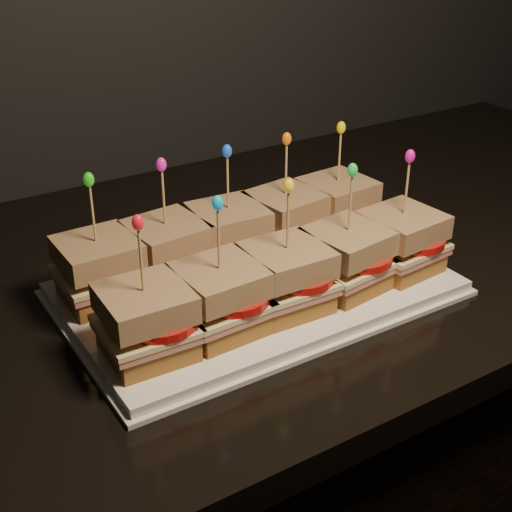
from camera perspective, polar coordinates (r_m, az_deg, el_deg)
platter at (r=0.89m, az=0.00°, el=-2.64°), size 0.46×0.28×0.02m
platter_rim at (r=0.89m, az=0.00°, el=-2.97°), size 0.47×0.29×0.01m
sandwich_0_bread_bot at (r=0.86m, az=-12.25°, el=-2.64°), size 0.09×0.09×0.02m
sandwich_0_ham at (r=0.85m, az=-12.35°, el=-1.73°), size 0.09×0.09×0.01m
sandwich_0_cheese at (r=0.85m, az=-12.40°, el=-1.32°), size 0.10×0.09×0.01m
sandwich_0_tomato at (r=0.85m, az=-11.55°, el=-0.83°), size 0.08×0.08×0.01m
sandwich_0_bread_top at (r=0.84m, az=-12.58°, el=0.28°), size 0.09×0.09×0.03m
sandwich_0_pick at (r=0.82m, az=-12.90°, el=3.06°), size 0.00×0.00×0.09m
sandwich_0_frill at (r=0.80m, az=-13.24°, el=5.98°), size 0.01×0.01×0.02m
sandwich_1_bread_bot at (r=0.89m, az=-7.03°, el=-1.17°), size 0.09×0.09×0.02m
sandwich_1_ham at (r=0.88m, az=-7.09°, el=-0.27°), size 0.10×0.10×0.01m
sandwich_1_cheese at (r=0.88m, az=-7.11°, el=0.14°), size 0.10×0.10×0.01m
sandwich_1_tomato at (r=0.87m, az=-6.26°, el=0.61°), size 0.08×0.08×0.01m
sandwich_1_bread_top at (r=0.87m, az=-7.22°, el=1.70°), size 0.09×0.09×0.03m
sandwich_1_pick at (r=0.85m, az=-7.39°, el=4.42°), size 0.00×0.00×0.09m
sandwich_1_frill at (r=0.83m, az=-7.58°, el=7.27°), size 0.01×0.01×0.02m
sandwich_2_bread_bot at (r=0.92m, az=-2.17°, el=0.22°), size 0.09×0.09×0.02m
sandwich_2_ham at (r=0.92m, az=-2.18°, el=1.09°), size 0.10×0.10×0.01m
sandwich_2_cheese at (r=0.91m, az=-2.19°, el=1.49°), size 0.10×0.10×0.01m
sandwich_2_tomato at (r=0.91m, az=-1.36°, el=1.95°), size 0.08×0.08×0.01m
sandwich_2_bread_top at (r=0.90m, az=-2.22°, el=3.01°), size 0.09×0.09×0.03m
sandwich_2_pick at (r=0.88m, az=-2.27°, el=5.64°), size 0.00×0.00×0.09m
sandwich_2_frill at (r=0.87m, az=-2.33°, el=8.39°), size 0.01×0.01×0.02m
sandwich_3_bread_bot at (r=0.97m, az=2.31°, el=1.49°), size 0.09×0.09×0.02m
sandwich_3_ham at (r=0.96m, az=2.33°, el=2.34°), size 0.10×0.10×0.01m
sandwich_3_cheese at (r=0.96m, az=2.34°, el=2.72°), size 0.11×0.10×0.01m
sandwich_3_tomato at (r=0.95m, az=3.14°, el=3.16°), size 0.08×0.08×0.01m
sandwich_3_bread_top at (r=0.95m, az=2.37°, el=4.19°), size 0.10×0.10×0.03m
sandwich_3_pick at (r=0.93m, az=2.42°, el=6.72°), size 0.00×0.00×0.09m
sandwich_3_frill at (r=0.91m, az=2.48°, el=9.36°), size 0.01×0.01×0.02m
sandwich_4_bread_bot at (r=1.01m, az=6.40°, el=2.65°), size 0.09×0.09×0.02m
sandwich_4_ham at (r=1.01m, az=6.44°, el=3.46°), size 0.10×0.10×0.01m
sandwich_4_cheese at (r=1.00m, az=6.46°, el=3.82°), size 0.10×0.10×0.01m
sandwich_4_tomato at (r=1.00m, az=7.24°, el=4.24°), size 0.08×0.08×0.01m
sandwich_4_bread_top at (r=0.99m, az=6.54°, el=5.23°), size 0.09×0.09×0.03m
sandwich_4_pick at (r=0.98m, az=6.69°, el=7.66°), size 0.00×0.00×0.09m
sandwich_4_frill at (r=0.96m, az=6.83°, el=10.17°), size 0.01×0.01×0.02m
sandwich_5_bread_bot at (r=0.76m, az=-8.63°, el=-6.93°), size 0.09×0.09×0.02m
sandwich_5_ham at (r=0.75m, az=-8.71°, el=-5.94°), size 0.10×0.09×0.01m
sandwich_5_cheese at (r=0.74m, az=-8.75°, el=-5.49°), size 0.10×0.09×0.01m
sandwich_5_tomato at (r=0.74m, az=-7.75°, el=-4.96°), size 0.08×0.08×0.01m
sandwich_5_bread_top at (r=0.73m, az=-8.90°, el=-3.73°), size 0.09×0.09×0.03m
sandwich_5_pick at (r=0.71m, az=-9.16°, el=-0.64°), size 0.00×0.00×0.09m
sandwich_5_frill at (r=0.69m, az=-9.44°, el=2.65°), size 0.01×0.01×0.02m
sandwich_6_bread_bot at (r=0.79m, az=-2.84°, el=-5.08°), size 0.09×0.09×0.02m
sandwich_6_ham at (r=0.78m, az=-2.87°, el=-4.10°), size 0.10×0.09×0.01m
sandwich_6_cheese at (r=0.78m, az=-2.88°, el=-3.66°), size 0.10×0.10×0.01m
sandwich_6_tomato at (r=0.77m, az=-1.90°, el=-3.14°), size 0.08×0.08×0.01m
sandwich_6_bread_top at (r=0.76m, az=-2.93°, el=-1.95°), size 0.09×0.09×0.03m
sandwich_6_pick at (r=0.74m, az=-3.01°, el=1.06°), size 0.00×0.00×0.09m
sandwich_6_frill at (r=0.72m, az=-3.10°, el=4.25°), size 0.01×0.01×0.02m
sandwich_7_bread_bot at (r=0.83m, az=2.42°, el=-3.34°), size 0.09×0.09×0.02m
sandwich_7_ham at (r=0.82m, az=2.45°, el=-2.39°), size 0.10×0.09×0.01m
sandwich_7_cheese at (r=0.82m, az=2.46°, el=-1.96°), size 0.10×0.09×0.01m
sandwich_7_tomato at (r=0.81m, az=3.40°, el=-1.46°), size 0.08×0.08×0.01m
sandwich_7_bread_top at (r=0.80m, az=2.49°, el=-0.31°), size 0.09×0.09×0.03m
sandwich_7_pick at (r=0.78m, az=2.56°, el=2.58°), size 0.00×0.00×0.09m
sandwich_7_frill at (r=0.77m, az=2.63°, el=5.64°), size 0.01×0.01×0.02m
sandwich_8_bread_bot at (r=0.87m, az=7.16°, el=-1.74°), size 0.10×0.10×0.02m
sandwich_8_ham at (r=0.87m, az=7.22°, el=-0.83°), size 0.10×0.10×0.01m
sandwich_8_cheese at (r=0.86m, az=7.25°, el=-0.42°), size 0.11×0.10×0.01m
sandwich_8_tomato at (r=0.86m, az=8.14°, el=0.06°), size 0.08×0.08×0.01m
sandwich_8_bread_top at (r=0.85m, az=7.35°, el=1.17°), size 0.10×0.10×0.03m
sandwich_8_pick at (r=0.83m, az=7.53°, el=3.92°), size 0.00×0.00×0.09m
sandwich_8_frill at (r=0.81m, az=7.73°, el=6.82°), size 0.01×0.01×0.02m
sandwich_9_bread_bot at (r=0.93m, az=11.38°, el=-0.30°), size 0.09×0.09×0.02m
sandwich_9_ham at (r=0.92m, az=11.47°, el=0.57°), size 0.10×0.10×0.01m
sandwich_9_cheese at (r=0.92m, az=11.51°, el=0.96°), size 0.10×0.10×0.01m
sandwich_9_tomato at (r=0.92m, az=12.36°, el=1.41°), size 0.08×0.08×0.01m
sandwich_9_bread_top at (r=0.90m, az=11.67°, el=2.47°), size 0.09×0.09×0.03m
sandwich_9_pick at (r=0.89m, az=11.94°, el=5.08°), size 0.00×0.00×0.09m
sandwich_9_frill at (r=0.87m, az=12.23°, el=7.82°), size 0.01×0.01×0.02m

